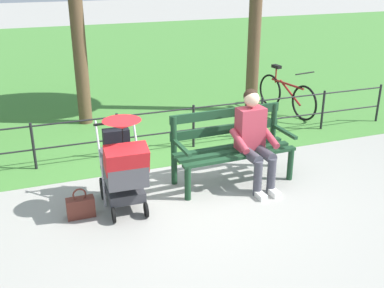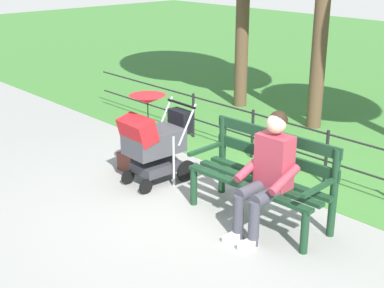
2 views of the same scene
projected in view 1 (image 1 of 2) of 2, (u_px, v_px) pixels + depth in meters
ground_plane at (187, 190)px, 6.03m from camera, size 60.00×60.00×0.00m
grass_lawn at (87, 61)px, 13.69m from camera, size 40.00×16.00×0.01m
park_bench at (231, 143)px, 6.15m from camera, size 1.62×0.66×0.96m
person_on_bench at (254, 136)px, 5.97m from camera, size 0.55×0.74×1.28m
stroller at (123, 164)px, 5.38m from camera, size 0.53×0.91×1.15m
handbag at (81, 207)px, 5.37m from camera, size 0.32×0.14×0.37m
park_fence at (187, 123)px, 7.24m from camera, size 8.48×0.04×0.70m
bicycle at (286, 95)px, 8.94m from camera, size 0.45×1.64×0.89m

